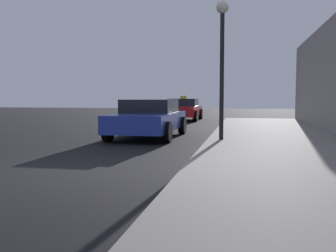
% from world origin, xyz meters
% --- Properties ---
extents(ground_plane, '(80.00, 80.00, 0.00)m').
position_xyz_m(ground_plane, '(0.00, 0.00, 0.00)').
color(ground_plane, black).
extents(sidewalk, '(4.00, 32.00, 0.15)m').
position_xyz_m(sidewalk, '(4.00, 0.00, 0.07)').
color(sidewalk, gray).
rests_on(sidewalk, ground_plane).
extents(street_lamp, '(0.36, 0.36, 3.86)m').
position_xyz_m(street_lamp, '(2.39, 4.50, 2.83)').
color(street_lamp, black).
rests_on(street_lamp, sidewalk).
extents(car_blue, '(2.05, 4.38, 1.27)m').
position_xyz_m(car_blue, '(-0.11, 6.06, 0.65)').
color(car_blue, '#233899').
rests_on(car_blue, ground_plane).
extents(car_red, '(2.02, 4.06, 1.43)m').
position_xyz_m(car_red, '(-0.51, 15.82, 0.65)').
color(car_red, red).
rests_on(car_red, ground_plane).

